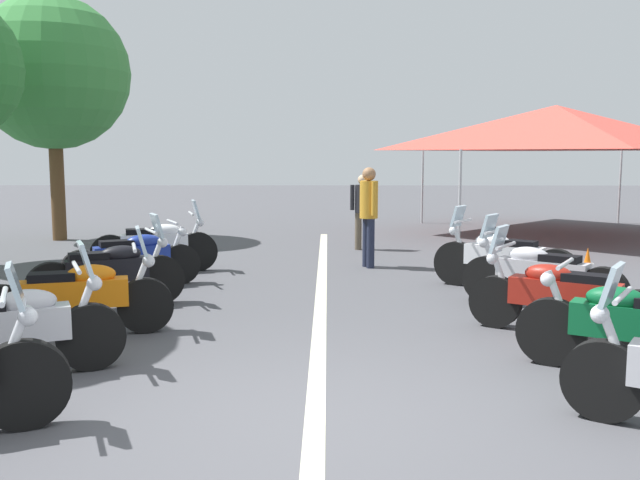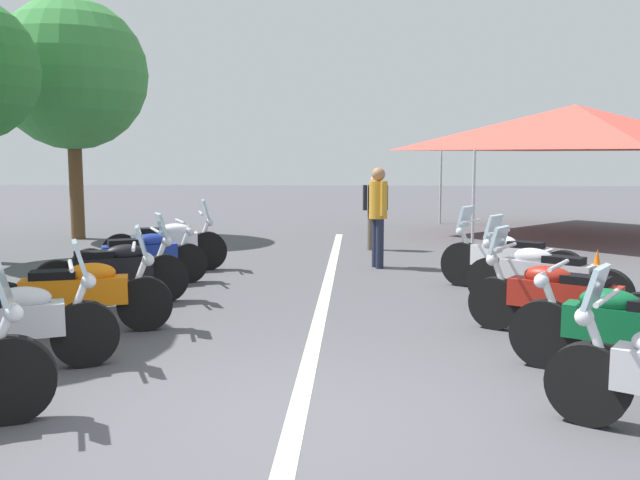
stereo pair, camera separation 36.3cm
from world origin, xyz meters
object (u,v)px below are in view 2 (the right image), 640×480
at_px(motorcycle_left_row_2, 78,294).
at_px(event_tent, 575,127).
at_px(motorcycle_right_row_3, 543,276).
at_px(motorcycle_right_row_1, 628,330).
at_px(traffic_cone_1, 597,271).
at_px(bystander_0, 375,206).
at_px(motorcycle_right_row_2, 560,298).
at_px(motorcycle_right_row_4, 509,259).
at_px(motorcycle_left_row_5, 166,244).
at_px(motorcycle_left_row_3, 114,271).
at_px(motorcycle_left_row_1, 5,325).
at_px(motorcycle_left_row_4, 141,257).
at_px(bystander_1, 378,209).
at_px(roadside_tree_0, 72,75).

height_order(motorcycle_left_row_2, event_tent, event_tent).
bearing_deg(motorcycle_right_row_3, motorcycle_right_row_1, 126.35).
relative_size(motorcycle_right_row_3, traffic_cone_1, 2.95).
xyz_separation_m(motorcycle_right_row_3, bystander_0, (5.66, 1.99, 0.45)).
bearing_deg(motorcycle_right_row_1, motorcycle_right_row_2, -52.71).
bearing_deg(motorcycle_right_row_4, traffic_cone_1, -138.97).
height_order(motorcycle_left_row_5, motorcycle_right_row_2, motorcycle_left_row_5).
distance_m(motorcycle_left_row_3, motorcycle_right_row_1, 6.21).
bearing_deg(motorcycle_left_row_5, motorcycle_right_row_3, -43.13).
relative_size(motorcycle_left_row_3, motorcycle_right_row_4, 0.98).
bearing_deg(motorcycle_left_row_2, motorcycle_left_row_1, -110.81).
xyz_separation_m(motorcycle_left_row_4, traffic_cone_1, (0.06, -6.81, -0.16)).
distance_m(motorcycle_left_row_5, event_tent, 10.51).
bearing_deg(motorcycle_right_row_2, bystander_0, -42.70).
bearing_deg(motorcycle_left_row_4, bystander_0, 22.91).
height_order(motorcycle_left_row_2, traffic_cone_1, motorcycle_left_row_2).
xyz_separation_m(motorcycle_left_row_4, bystander_0, (4.22, -3.65, 0.47)).
relative_size(motorcycle_left_row_5, traffic_cone_1, 3.35).
xyz_separation_m(motorcycle_left_row_4, motorcycle_left_row_5, (1.32, -0.02, 0.03)).
bearing_deg(motorcycle_right_row_4, motorcycle_left_row_5, 18.29).
xyz_separation_m(motorcycle_right_row_3, event_tent, (8.51, -2.90, 2.18)).
xyz_separation_m(motorcycle_right_row_2, traffic_cone_1, (2.80, -1.33, -0.16)).
relative_size(motorcycle_left_row_4, bystander_1, 1.08).
relative_size(motorcycle_right_row_1, event_tent, 0.30).
bearing_deg(motorcycle_left_row_2, motorcycle_right_row_3, -2.63).
bearing_deg(motorcycle_left_row_1, bystander_1, 35.64).
xyz_separation_m(motorcycle_left_row_1, bystander_0, (8.50, -3.55, 0.45)).
bearing_deg(motorcycle_right_row_2, event_tent, -74.73).
distance_m(motorcycle_left_row_5, roadside_tree_0, 6.53).
bearing_deg(motorcycle_right_row_4, motorcycle_left_row_4, 31.81).
bearing_deg(motorcycle_left_row_3, motorcycle_left_row_5, 65.00).
bearing_deg(motorcycle_left_row_1, bystander_0, 42.71).
xyz_separation_m(motorcycle_right_row_1, bystander_0, (8.37, 2.01, 0.46)).
distance_m(motorcycle_left_row_5, motorcycle_right_row_3, 6.26).
relative_size(motorcycle_left_row_5, event_tent, 0.32).
relative_size(motorcycle_left_row_5, bystander_0, 1.31).
xyz_separation_m(motorcycle_left_row_1, motorcycle_right_row_1, (0.13, -5.56, -0.00)).
relative_size(motorcycle_left_row_1, motorcycle_left_row_3, 1.04).
bearing_deg(motorcycle_left_row_1, motorcycle_left_row_4, 66.69).
bearing_deg(motorcycle_left_row_1, motorcycle_left_row_5, 66.21).
height_order(motorcycle_right_row_2, traffic_cone_1, motorcycle_right_row_2).
distance_m(motorcycle_left_row_5, bystander_1, 3.72).
relative_size(motorcycle_left_row_2, motorcycle_left_row_3, 1.10).
xyz_separation_m(motorcycle_left_row_2, motorcycle_right_row_2, (0.10, -5.29, -0.01)).
bearing_deg(motorcycle_left_row_4, motorcycle_right_row_4, -27.61).
height_order(motorcycle_left_row_1, motorcycle_right_row_4, motorcycle_right_row_4).
height_order(motorcycle_right_row_4, event_tent, event_tent).
relative_size(motorcycle_right_row_2, motorcycle_right_row_3, 1.04).
bearing_deg(motorcycle_right_row_1, roadside_tree_0, -17.64).
bearing_deg(motorcycle_left_row_4, bystander_1, 1.60).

